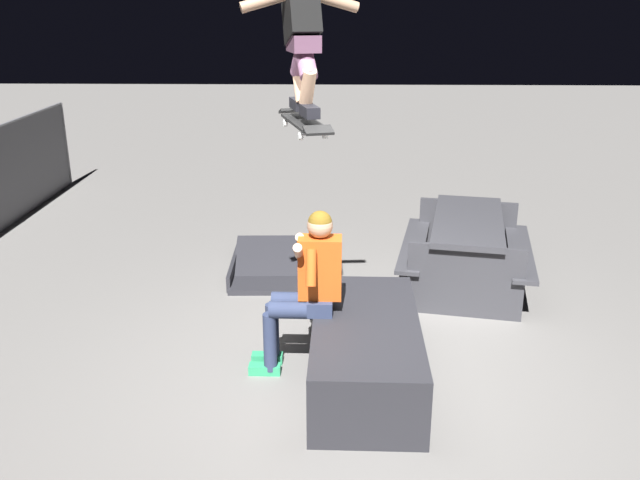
{
  "coord_description": "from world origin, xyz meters",
  "views": [
    {
      "loc": [
        -4.82,
        0.13,
        2.9
      ],
      "look_at": [
        0.12,
        0.25,
        1.14
      ],
      "focal_mm": 38.0,
      "sensor_mm": 36.0,
      "label": 1
    }
  ],
  "objects_px": {
    "ledge_box_main": "(365,352)",
    "skater_airborne": "(302,27)",
    "person_sitting_on_ledge": "(306,283)",
    "kicker_ramp": "(270,270)",
    "picnic_table_back": "(467,241)",
    "skateboard": "(304,123)"
  },
  "relations": [
    {
      "from": "skater_airborne",
      "to": "ledge_box_main",
      "type": "bearing_deg",
      "value": -126.95
    },
    {
      "from": "ledge_box_main",
      "to": "kicker_ramp",
      "type": "xyz_separation_m",
      "value": [
        2.21,
        0.97,
        -0.21
      ]
    },
    {
      "from": "person_sitting_on_ledge",
      "to": "ledge_box_main",
      "type": "bearing_deg",
      "value": -111.49
    },
    {
      "from": "ledge_box_main",
      "to": "picnic_table_back",
      "type": "xyz_separation_m",
      "value": [
        1.98,
        -1.14,
        0.23
      ]
    },
    {
      "from": "person_sitting_on_ledge",
      "to": "kicker_ramp",
      "type": "xyz_separation_m",
      "value": [
        2.02,
        0.5,
        -0.71
      ]
    },
    {
      "from": "person_sitting_on_ledge",
      "to": "skateboard",
      "type": "bearing_deg",
      "value": 5.23
    },
    {
      "from": "ledge_box_main",
      "to": "person_sitting_on_ledge",
      "type": "height_order",
      "value": "person_sitting_on_ledge"
    },
    {
      "from": "ledge_box_main",
      "to": "kicker_ramp",
      "type": "distance_m",
      "value": 2.42
    },
    {
      "from": "ledge_box_main",
      "to": "skater_airborne",
      "type": "height_order",
      "value": "skater_airborne"
    },
    {
      "from": "skateboard",
      "to": "person_sitting_on_ledge",
      "type": "bearing_deg",
      "value": -174.77
    },
    {
      "from": "ledge_box_main",
      "to": "picnic_table_back",
      "type": "relative_size",
      "value": 0.93
    },
    {
      "from": "ledge_box_main",
      "to": "picnic_table_back",
      "type": "bearing_deg",
      "value": -29.82
    },
    {
      "from": "ledge_box_main",
      "to": "person_sitting_on_ledge",
      "type": "relative_size",
      "value": 1.31
    },
    {
      "from": "skateboard",
      "to": "skater_airborne",
      "type": "relative_size",
      "value": 0.93
    },
    {
      "from": "skateboard",
      "to": "kicker_ramp",
      "type": "height_order",
      "value": "skateboard"
    },
    {
      "from": "skater_airborne",
      "to": "person_sitting_on_ledge",
      "type": "bearing_deg",
      "value": -171.78
    },
    {
      "from": "person_sitting_on_ledge",
      "to": "skater_airborne",
      "type": "distance_m",
      "value": 1.95
    },
    {
      "from": "ledge_box_main",
      "to": "skateboard",
      "type": "distance_m",
      "value": 1.85
    },
    {
      "from": "person_sitting_on_ledge",
      "to": "picnic_table_back",
      "type": "bearing_deg",
      "value": -41.89
    },
    {
      "from": "person_sitting_on_ledge",
      "to": "kicker_ramp",
      "type": "distance_m",
      "value": 2.2
    },
    {
      "from": "skater_airborne",
      "to": "kicker_ramp",
      "type": "height_order",
      "value": "skater_airborne"
    },
    {
      "from": "ledge_box_main",
      "to": "picnic_table_back",
      "type": "distance_m",
      "value": 2.3
    }
  ]
}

